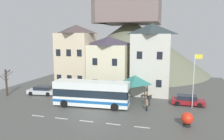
# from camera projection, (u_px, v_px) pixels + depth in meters

# --- Properties ---
(ground_plane) EXTENTS (40.00, 60.00, 0.07)m
(ground_plane) POSITION_uv_depth(u_px,v_px,m) (93.00, 115.00, 24.84)
(ground_plane) COLOR #50504D
(townhouse_00) EXTENTS (5.66, 6.11, 11.24)m
(townhouse_00) POSITION_uv_depth(u_px,v_px,m) (77.00, 57.00, 37.43)
(townhouse_00) COLOR beige
(townhouse_00) RESTS_ON ground_plane
(townhouse_01) EXTENTS (6.43, 5.22, 9.19)m
(townhouse_01) POSITION_uv_depth(u_px,v_px,m) (109.00, 64.00, 35.56)
(townhouse_01) COLOR beige
(townhouse_01) RESTS_ON ground_plane
(townhouse_02) EXTENTS (5.85, 6.03, 11.25)m
(townhouse_02) POSITION_uv_depth(u_px,v_px,m) (151.00, 59.00, 33.98)
(townhouse_02) COLOR beige
(townhouse_02) RESTS_ON ground_plane
(hilltop_castle) EXTENTS (40.20, 40.20, 20.55)m
(hilltop_castle) POSITION_uv_depth(u_px,v_px,m) (130.00, 43.00, 56.84)
(hilltop_castle) COLOR #6B7058
(hilltop_castle) RESTS_ON ground_plane
(transit_bus) EXTENTS (10.01, 3.06, 3.36)m
(transit_bus) POSITION_uv_depth(u_px,v_px,m) (92.00, 94.00, 27.71)
(transit_bus) COLOR white
(transit_bus) RESTS_ON ground_plane
(bus_shelter) EXTENTS (3.60, 3.60, 3.66)m
(bus_shelter) POSITION_uv_depth(u_px,v_px,m) (135.00, 80.00, 30.38)
(bus_shelter) COLOR #473D33
(bus_shelter) RESTS_ON ground_plane
(parked_car_00) EXTENTS (4.26, 1.99, 1.32)m
(parked_car_00) POSITION_uv_depth(u_px,v_px,m) (188.00, 100.00, 28.47)
(parked_car_00) COLOR maroon
(parked_car_00) RESTS_ON ground_plane
(parked_car_01) EXTENTS (4.52, 2.32, 1.34)m
(parked_car_01) POSITION_uv_depth(u_px,v_px,m) (42.00, 90.00, 33.77)
(parked_car_01) COLOR silver
(parked_car_01) RESTS_ON ground_plane
(pedestrian_00) EXTENTS (0.30, 0.29, 1.57)m
(pedestrian_00) POSITION_uv_depth(u_px,v_px,m) (149.00, 99.00, 27.92)
(pedestrian_00) COLOR black
(pedestrian_00) RESTS_ON ground_plane
(pedestrian_01) EXTENTS (0.34, 0.36, 1.45)m
(pedestrian_01) POSITION_uv_depth(u_px,v_px,m) (147.00, 104.00, 26.10)
(pedestrian_01) COLOR black
(pedestrian_01) RESTS_ON ground_plane
(public_bench) EXTENTS (1.51, 0.48, 0.87)m
(public_bench) POSITION_uv_depth(u_px,v_px,m) (147.00, 95.00, 31.88)
(public_bench) COLOR brown
(public_bench) RESTS_ON ground_plane
(flagpole) EXTENTS (0.95, 0.10, 6.99)m
(flagpole) POSITION_uv_depth(u_px,v_px,m) (194.00, 77.00, 26.74)
(flagpole) COLOR silver
(flagpole) RESTS_ON ground_plane
(harbour_buoy) EXTENTS (1.23, 1.23, 1.48)m
(harbour_buoy) POSITION_uv_depth(u_px,v_px,m) (187.00, 119.00, 21.44)
(harbour_buoy) COLOR black
(harbour_buoy) RESTS_ON ground_plane
(bare_tree_00) EXTENTS (2.03, 1.71, 4.14)m
(bare_tree_00) POSITION_uv_depth(u_px,v_px,m) (6.00, 82.00, 32.91)
(bare_tree_00) COLOR #382D28
(bare_tree_00) RESTS_ON ground_plane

